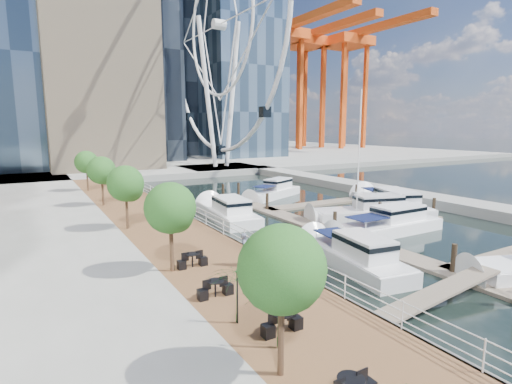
% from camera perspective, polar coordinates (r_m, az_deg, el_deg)
% --- Properties ---
extents(ground, '(520.00, 520.00, 0.00)m').
position_cam_1_polar(ground, '(24.54, 18.31, -10.97)').
color(ground, black).
rests_on(ground, ground).
extents(boardwalk, '(6.00, 60.00, 1.00)m').
position_cam_1_polar(boardwalk, '(32.19, -14.00, -5.00)').
color(boardwalk, brown).
rests_on(boardwalk, ground).
extents(seawall, '(0.25, 60.00, 1.00)m').
position_cam_1_polar(seawall, '(33.11, -9.00, -4.43)').
color(seawall, '#595954').
rests_on(seawall, ground).
extents(land_far, '(200.00, 114.00, 1.00)m').
position_cam_1_polar(land_far, '(118.60, -21.73, 4.90)').
color(land_far, gray).
rests_on(land_far, ground).
extents(breakwater, '(4.00, 60.00, 1.00)m').
position_cam_1_polar(breakwater, '(51.93, 16.55, 0.29)').
color(breakwater, gray).
rests_on(breakwater, ground).
extents(pier, '(14.00, 12.00, 1.00)m').
position_cam_1_polar(pier, '(74.49, -5.01, 3.28)').
color(pier, gray).
rests_on(pier, ground).
extents(railing, '(0.10, 60.00, 1.05)m').
position_cam_1_polar(railing, '(32.85, -9.21, -2.72)').
color(railing, white).
rests_on(railing, boardwalk).
extents(floating_docks, '(16.00, 34.00, 2.60)m').
position_cam_1_polar(floating_docks, '(36.56, 14.98, -3.34)').
color(floating_docks, '#6D6051').
rests_on(floating_docks, ground).
extents(ferris_wheel, '(5.80, 45.60, 47.80)m').
position_cam_1_polar(ferris_wheel, '(76.14, -5.31, 22.67)').
color(ferris_wheel, white).
rests_on(ferris_wheel, ground).
extents(port_cranes, '(40.00, 52.00, 38.00)m').
position_cam_1_polar(port_cranes, '(140.17, 7.57, 14.04)').
color(port_cranes, '#D84C14').
rests_on(port_cranes, ground).
extents(street_trees, '(2.60, 42.60, 4.60)m').
position_cam_1_polar(street_trees, '(29.95, -18.15, 1.14)').
color(street_trees, '#3F2B1C').
rests_on(street_trees, ground).
extents(cafe_tables, '(2.50, 13.70, 0.74)m').
position_cam_1_polar(cafe_tables, '(16.40, -1.49, -15.73)').
color(cafe_tables, black).
rests_on(cafe_tables, ground).
extents(yacht_foreground, '(10.71, 2.89, 2.15)m').
position_cam_1_polar(yacht_foreground, '(33.23, 18.20, -5.63)').
color(yacht_foreground, white).
rests_on(yacht_foreground, ground).
extents(pedestrian_near, '(0.72, 0.77, 1.77)m').
position_cam_1_polar(pedestrian_near, '(21.40, -1.64, -8.16)').
color(pedestrian_near, '#4B5165').
rests_on(pedestrian_near, boardwalk).
extents(pedestrian_mid, '(0.77, 0.94, 1.78)m').
position_cam_1_polar(pedestrian_mid, '(33.04, -11.49, -2.07)').
color(pedestrian_mid, gray).
rests_on(pedestrian_mid, boardwalk).
extents(pedestrian_far, '(1.11, 0.88, 1.77)m').
position_cam_1_polar(pedestrian_far, '(47.36, -18.38, 1.05)').
color(pedestrian_far, '#343742').
rests_on(pedestrian_far, boardwalk).
extents(moored_yachts, '(22.33, 35.10, 11.50)m').
position_cam_1_polar(moored_yachts, '(36.94, 13.79, -3.95)').
color(moored_yachts, silver).
rests_on(moored_yachts, ground).
extents(cafe_seating, '(3.87, 11.57, 2.38)m').
position_cam_1_polar(cafe_seating, '(12.29, 6.68, -20.92)').
color(cafe_seating, '#113E13').
rests_on(cafe_seating, ground).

